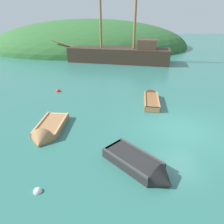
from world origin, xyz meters
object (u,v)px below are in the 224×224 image
rowboat_outer_left (151,100)px  buoy_red (58,91)px  rowboat_portside (48,132)px  buoy_white (38,192)px  rowboat_center (141,167)px  sailing_ship (120,57)px

rowboat_outer_left → buoy_red: rowboat_outer_left is taller
rowboat_portside → buoy_white: 3.76m
rowboat_center → buoy_red: bearing=167.9°
rowboat_outer_left → buoy_white: bearing=154.0°
rowboat_portside → rowboat_outer_left: bearing=128.8°
rowboat_outer_left → rowboat_portside: bearing=132.7°
sailing_ship → rowboat_portside: bearing=88.8°
rowboat_outer_left → buoy_white: size_ratio=11.94×
buoy_red → buoy_white: buoy_red is taller
rowboat_outer_left → rowboat_center: bearing=174.6°
buoy_red → rowboat_outer_left: bearing=-19.4°
buoy_white → sailing_ship: bearing=76.8°
buoy_white → rowboat_portside: bearing=97.6°
buoy_white → rowboat_center: bearing=12.4°
rowboat_portside → buoy_white: size_ratio=10.84×
rowboat_center → buoy_white: (-3.72, -0.81, -0.14)m
sailing_ship → buoy_white: size_ratio=52.56×
rowboat_portside → rowboat_center: bearing=62.9°
sailing_ship → buoy_white: bearing=93.2°
sailing_ship → rowboat_portside: 17.76m
sailing_ship → buoy_red: 12.29m
buoy_red → buoy_white: (1.11, -9.93, 0.00)m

